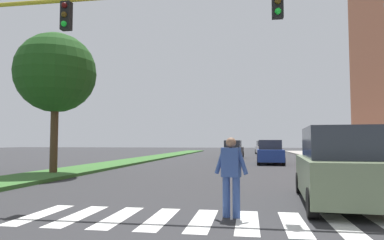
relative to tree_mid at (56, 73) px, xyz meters
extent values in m
plane|color=#2D2D30|center=(8.31, 14.91, -4.94)|extent=(140.00, 140.00, 0.00)
cube|color=silver|center=(4.71, -8.34, -4.94)|extent=(0.45, 2.20, 0.01)
cube|color=silver|center=(5.61, -8.34, -4.94)|extent=(0.45, 2.20, 0.01)
cube|color=silver|center=(6.51, -8.34, -4.94)|extent=(0.45, 2.20, 0.01)
cube|color=silver|center=(7.41, -8.34, -4.94)|extent=(0.45, 2.20, 0.01)
cube|color=silver|center=(8.31, -8.34, -4.94)|extent=(0.45, 2.20, 0.01)
cube|color=silver|center=(9.21, -8.34, -4.94)|extent=(0.45, 2.20, 0.01)
cube|color=silver|center=(10.11, -8.34, -4.94)|extent=(0.45, 2.20, 0.01)
cube|color=silver|center=(11.01, -8.34, -4.94)|extent=(0.45, 2.20, 0.01)
cube|color=#386B2D|center=(0.06, 12.91, -4.87)|extent=(2.74, 64.00, 0.15)
cylinder|color=#4C3823|center=(0.00, 0.00, -2.96)|extent=(0.36, 0.36, 3.66)
sphere|color=#1E4C19|center=(0.00, 0.00, 0.02)|extent=(3.86, 3.86, 3.86)
cube|color=#9E9991|center=(16.57, 12.91, -4.87)|extent=(3.00, 64.00, 0.15)
cube|color=black|center=(4.26, -6.66, 0.16)|extent=(0.28, 0.20, 0.80)
sphere|color=#4C0C0C|center=(4.26, -6.78, 0.42)|extent=(0.16, 0.16, 0.16)
sphere|color=#4C380F|center=(4.26, -6.78, 0.16)|extent=(0.16, 0.16, 0.16)
sphere|color=#19D833|center=(4.26, -6.78, -0.10)|extent=(0.16, 0.16, 0.16)
cube|color=black|center=(10.00, -6.66, 0.16)|extent=(0.28, 0.20, 0.80)
sphere|color=#4C380F|center=(10.00, -6.78, 0.16)|extent=(0.16, 0.16, 0.16)
sphere|color=#19D833|center=(10.00, -6.78, -0.10)|extent=(0.16, 0.16, 0.16)
cylinder|color=#334C8C|center=(8.98, -7.99, -4.52)|extent=(0.20, 0.20, 0.85)
cylinder|color=#334C8C|center=(8.77, -7.93, -4.52)|extent=(0.20, 0.20, 0.85)
cube|color=#334C8C|center=(8.87, -7.96, -3.78)|extent=(0.43, 0.33, 0.62)
cylinder|color=#334C8C|center=(9.10, -8.02, -3.75)|extent=(0.28, 0.16, 0.58)
cylinder|color=#334C8C|center=(8.64, -7.90, -3.75)|extent=(0.28, 0.16, 0.58)
sphere|color=#8C664C|center=(8.87, -7.96, -3.36)|extent=(0.27, 0.27, 0.22)
cube|color=gray|center=(11.55, -6.01, -4.24)|extent=(2.22, 4.72, 0.96)
cube|color=#2D333D|center=(11.53, -6.24, -3.37)|extent=(1.85, 2.64, 0.79)
cylinder|color=black|center=(10.81, -4.10, -4.62)|extent=(0.26, 0.65, 0.64)
cylinder|color=black|center=(12.55, -4.23, -4.62)|extent=(0.26, 0.65, 0.64)
cylinder|color=black|center=(10.55, -7.79, -4.62)|extent=(0.26, 0.65, 0.64)
cube|color=navy|center=(10.77, 10.50, -4.30)|extent=(1.92, 4.05, 0.84)
cube|color=#2D333D|center=(10.77, 10.70, -3.54)|extent=(1.65, 1.84, 0.69)
cylinder|color=black|center=(11.56, 8.93, -4.62)|extent=(0.23, 0.64, 0.64)
cylinder|color=black|center=(9.90, 8.97, -4.62)|extent=(0.23, 0.64, 0.64)
cylinder|color=black|center=(11.64, 12.04, -4.62)|extent=(0.23, 0.64, 0.64)
cylinder|color=black|center=(9.97, 12.08, -4.62)|extent=(0.23, 0.64, 0.64)
cube|color=black|center=(7.67, 20.06, -4.30)|extent=(2.06, 4.31, 0.85)
cube|color=#2D333D|center=(7.66, 19.85, -3.53)|extent=(1.69, 1.99, 0.69)
cylinder|color=black|center=(6.98, 21.76, -4.62)|extent=(0.26, 0.65, 0.64)
cylinder|color=black|center=(8.59, 21.65, -4.62)|extent=(0.26, 0.65, 0.64)
cylinder|color=black|center=(6.75, 18.47, -4.62)|extent=(0.26, 0.65, 0.64)
cylinder|color=black|center=(8.36, 18.36, -4.62)|extent=(0.26, 0.65, 0.64)
cube|color=silver|center=(11.08, 30.94, -4.30)|extent=(2.01, 4.68, 0.85)
cube|color=#2D333D|center=(11.07, 31.17, -3.53)|extent=(1.65, 2.15, 0.69)
cylinder|color=black|center=(11.98, 29.16, -4.62)|extent=(0.26, 0.65, 0.64)
cylinder|color=black|center=(10.42, 29.06, -4.62)|extent=(0.26, 0.65, 0.64)
cylinder|color=black|center=(11.75, 32.82, -4.62)|extent=(0.26, 0.65, 0.64)
cylinder|color=black|center=(10.19, 32.72, -4.62)|extent=(0.26, 0.65, 0.64)
camera|label=1|loc=(9.25, -15.46, -3.35)|focal=32.59mm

